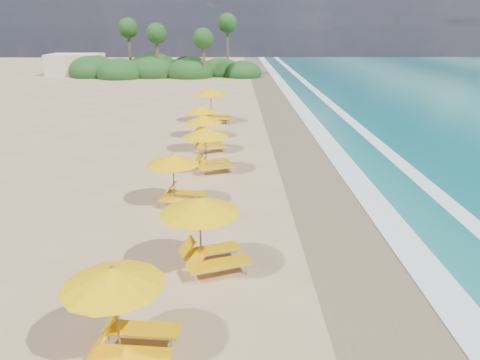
% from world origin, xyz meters
% --- Properties ---
extents(ground, '(160.00, 160.00, 0.00)m').
position_xyz_m(ground, '(0.00, 0.00, 0.00)').
color(ground, tan).
rests_on(ground, ground).
extents(wet_sand, '(4.00, 160.00, 0.01)m').
position_xyz_m(wet_sand, '(4.00, 0.00, 0.01)').
color(wet_sand, olive).
rests_on(wet_sand, ground).
extents(surf_foam, '(4.00, 160.00, 0.01)m').
position_xyz_m(surf_foam, '(6.70, 0.00, 0.03)').
color(surf_foam, white).
rests_on(surf_foam, ground).
extents(station_2, '(2.58, 2.42, 2.25)m').
position_xyz_m(station_2, '(-2.62, -8.28, 1.26)').
color(station_2, olive).
rests_on(station_2, ground).
extents(station_3, '(3.05, 3.00, 2.39)m').
position_xyz_m(station_3, '(-1.04, -4.63, 1.34)').
color(station_3, olive).
rests_on(station_3, ground).
extents(station_4, '(2.58, 2.46, 2.15)m').
position_xyz_m(station_4, '(-2.48, 0.51, 1.20)').
color(station_4, olive).
rests_on(station_4, ground).
extents(station_5, '(2.90, 2.83, 2.29)m').
position_xyz_m(station_5, '(-1.42, 4.73, 1.28)').
color(station_5, olive).
rests_on(station_5, ground).
extents(station_6, '(2.77, 2.72, 2.15)m').
position_xyz_m(station_6, '(-1.77, 8.45, 1.21)').
color(station_6, olive).
rests_on(station_6, ground).
extents(station_7, '(2.67, 2.61, 2.08)m').
position_xyz_m(station_7, '(-2.09, 11.69, 1.17)').
color(station_7, olive).
rests_on(station_7, ground).
extents(station_8, '(2.87, 2.68, 2.58)m').
position_xyz_m(station_8, '(-1.67, 16.26, 1.44)').
color(station_8, olive).
rests_on(station_8, ground).
extents(treeline, '(25.80, 8.80, 9.74)m').
position_xyz_m(treeline, '(-9.94, 45.51, 1.00)').
color(treeline, '#163D14').
rests_on(treeline, ground).
extents(beach_building, '(7.00, 5.00, 2.80)m').
position_xyz_m(beach_building, '(-22.00, 48.00, 1.40)').
color(beach_building, beige).
rests_on(beach_building, ground).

